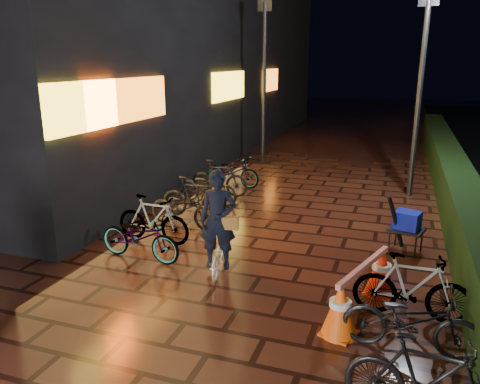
% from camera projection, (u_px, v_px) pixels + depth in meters
% --- Properties ---
extents(ground, '(80.00, 80.00, 0.00)m').
position_uv_depth(ground, '(237.00, 310.00, 6.61)').
color(ground, '#381911').
rests_on(ground, ground).
extents(hedge, '(0.70, 20.00, 1.00)m').
position_uv_depth(hedge, '(449.00, 171.00, 12.71)').
color(hedge, black).
rests_on(hedge, ground).
extents(storefront_block, '(12.09, 22.00, 9.00)m').
position_uv_depth(storefront_block, '(110.00, 32.00, 18.83)').
color(storefront_block, black).
rests_on(storefront_block, ground).
extents(lamp_post_hedge, '(0.48, 0.17, 4.95)m').
position_uv_depth(lamp_post_hedge, '(420.00, 89.00, 11.47)').
color(lamp_post_hedge, black).
rests_on(lamp_post_hedge, ground).
extents(lamp_post_sf, '(0.50, 0.16, 5.24)m').
position_uv_depth(lamp_post_sf, '(264.00, 77.00, 15.27)').
color(lamp_post_sf, black).
rests_on(lamp_post_sf, ground).
extents(cyclist, '(0.68, 1.27, 1.74)m').
position_uv_depth(cyclist, '(219.00, 235.00, 7.62)').
color(cyclist, silver).
rests_on(cyclist, ground).
extents(traffic_barrier, '(0.95, 1.82, 0.74)m').
position_uv_depth(traffic_barrier, '(362.00, 288.00, 6.45)').
color(traffic_barrier, '#FF550D').
rests_on(traffic_barrier, ground).
extents(cart_assembly, '(0.75, 0.63, 1.11)m').
position_uv_depth(cart_assembly, '(406.00, 222.00, 8.47)').
color(cart_assembly, black).
rests_on(cart_assembly, ground).
extents(parked_bikes_storefront, '(1.84, 5.97, 0.93)m').
position_uv_depth(parked_bikes_storefront, '(195.00, 197.00, 10.55)').
color(parked_bikes_storefront, black).
rests_on(parked_bikes_storefront, ground).
extents(parked_bikes_hedge, '(1.73, 2.51, 0.93)m').
position_uv_depth(parked_bikes_hedge, '(415.00, 324.00, 5.43)').
color(parked_bikes_hedge, black).
rests_on(parked_bikes_hedge, ground).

